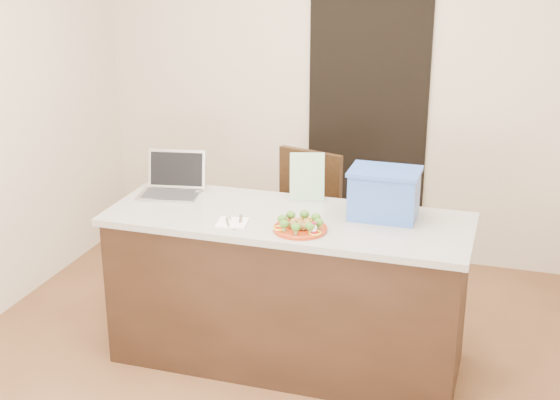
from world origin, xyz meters
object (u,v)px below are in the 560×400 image
(chair, at_px, (305,221))
(island, at_px, (287,289))
(yogurt_bottle, at_px, (314,231))
(plate, at_px, (300,229))
(blue_box, at_px, (384,193))
(napkin, at_px, (232,223))
(laptop, at_px, (173,182))

(chair, bearing_deg, island, -66.45)
(island, bearing_deg, yogurt_bottle, -48.70)
(plate, relative_size, yogurt_bottle, 3.71)
(yogurt_bottle, bearing_deg, blue_box, 52.51)
(yogurt_bottle, relative_size, chair, 0.07)
(plate, distance_m, napkin, 0.39)
(yogurt_bottle, bearing_deg, island, 131.30)
(plate, xyz_separation_m, blue_box, (0.39, 0.33, 0.13))
(laptop, bearing_deg, island, -22.73)
(island, relative_size, yogurt_bottle, 26.11)
(plate, xyz_separation_m, laptop, (-0.91, 0.36, 0.06))
(chair, bearing_deg, blue_box, -28.79)
(blue_box, bearing_deg, chair, 135.14)
(yogurt_bottle, relative_size, blue_box, 0.20)
(plate, bearing_deg, island, 124.09)
(blue_box, bearing_deg, laptop, 178.25)
(laptop, distance_m, blue_box, 1.30)
(napkin, bearing_deg, yogurt_bottle, -6.15)
(napkin, relative_size, laptop, 0.41)
(island, relative_size, napkin, 12.68)
(chair, bearing_deg, laptop, -123.94)
(napkin, xyz_separation_m, blue_box, (0.78, 0.34, 0.14))
(chair, bearing_deg, napkin, -83.64)
(plate, height_order, yogurt_bottle, yogurt_bottle)
(plate, bearing_deg, napkin, -178.96)
(plate, xyz_separation_m, yogurt_bottle, (0.09, -0.06, 0.02))
(yogurt_bottle, bearing_deg, napkin, 173.85)
(blue_box, distance_m, chair, 0.98)
(napkin, xyz_separation_m, laptop, (-0.52, 0.37, 0.06))
(island, bearing_deg, napkin, -142.94)
(napkin, distance_m, blue_box, 0.86)
(napkin, bearing_deg, laptop, 144.82)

